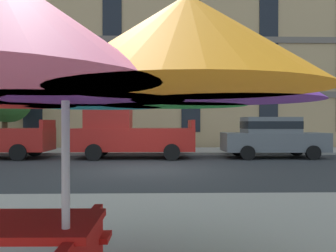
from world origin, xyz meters
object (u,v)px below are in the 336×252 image
Objects in this scene: pickup_red_midblock at (129,135)px; sedan_gray at (272,136)px; street_tree_left at (8,98)px; patio_umbrella at (65,67)px.

pickup_red_midblock is 1.16× the size of sedan_gray.
street_tree_left is (-12.89, 3.44, 1.90)m from sedan_gray.
street_tree_left is 17.73m from patio_umbrella.
patio_umbrella is (-5.62, -12.70, 0.99)m from sedan_gray.
street_tree_left is 1.14× the size of patio_umbrella.
patio_umbrella is (7.27, -16.14, -0.91)m from street_tree_left.
sedan_gray is 13.48m from street_tree_left.
patio_umbrella is at bearing -65.76° from street_tree_left.
pickup_red_midblock is at bearing -27.42° from street_tree_left.
pickup_red_midblock is at bearing 180.00° from sedan_gray.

